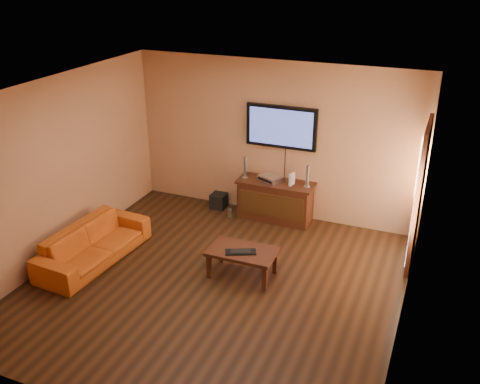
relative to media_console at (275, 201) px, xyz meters
The scene contains 14 objects.
ground_plane 2.27m from the media_console, 93.18° to the right, with size 5.00×5.00×0.00m, color black.
room_walls 2.10m from the media_console, 94.40° to the right, with size 5.00×5.00×5.00m.
french_door 2.49m from the media_console, 13.10° to the right, with size 0.07×1.02×2.22m.
media_console is the anchor object (origin of this frame).
television 1.27m from the media_console, 90.00° to the left, with size 1.22×0.08×0.72m.
coffee_table 1.88m from the media_console, 85.37° to the right, with size 0.96×0.58×0.42m.
sofa 3.11m from the media_console, 131.58° to the right, with size 1.89×0.55×0.74m, color #C35415.
speaker_left 0.76m from the media_console, behind, with size 0.11×0.11×0.38m.
speaker_right 0.75m from the media_console, ahead, with size 0.10×0.10×0.38m.
av_receiver 0.40m from the media_console, 166.60° to the left, with size 0.38×0.27×0.09m, color silver.
game_console 0.53m from the media_console, ahead, with size 0.04×0.15×0.21m, color white.
subwoofer 1.12m from the media_console, behind, with size 0.27×0.27×0.27m, color black.
bottle 0.83m from the media_console, 158.92° to the right, with size 0.07×0.07×0.20m.
keyboard 1.95m from the media_console, 85.46° to the right, with size 0.46×0.33×0.03m.
Camera 1 is at (2.73, -5.70, 4.24)m, focal length 40.00 mm.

